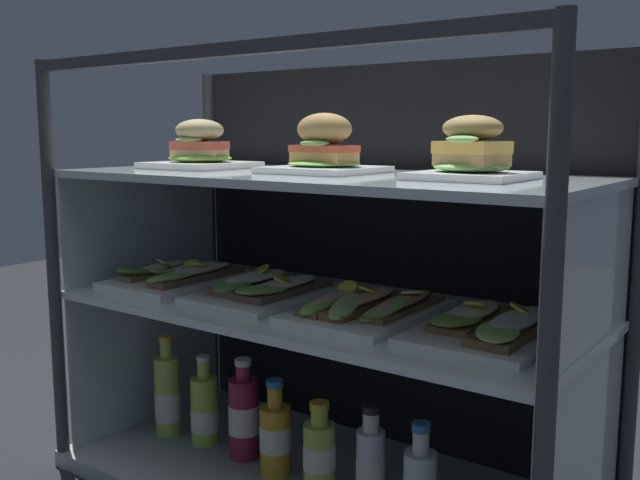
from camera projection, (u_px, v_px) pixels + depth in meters
case_frame at (363, 255)px, 1.59m from camera, size 1.13×0.52×0.91m
riser_lower_tier at (320, 396)px, 1.50m from camera, size 1.08×0.46×0.36m
shelf_lower_glass at (320, 309)px, 1.47m from camera, size 1.09×0.48×0.02m
riser_upper_tier at (320, 244)px, 1.45m from camera, size 1.08×0.46×0.25m
shelf_upper_glass at (320, 177)px, 1.43m from camera, size 1.09×0.48×0.02m
plated_roll_sandwich_mid_right at (201, 151)px, 1.63m from camera, size 0.21×0.21×0.11m
plated_roll_sandwich_far_right at (322, 151)px, 1.44m from camera, size 0.21×0.21×0.12m
plated_roll_sandwich_center at (470, 155)px, 1.23m from camera, size 0.19×0.19×0.11m
open_sandwich_tray_far_right at (180, 276)px, 1.67m from camera, size 0.23×0.33×0.06m
open_sandwich_tray_left_of_center at (266, 289)px, 1.54m from camera, size 0.23×0.33×0.06m
open_sandwich_tray_right_of_center at (367, 307)px, 1.38m from camera, size 0.23×0.33×0.06m
open_sandwich_tray_near_right_corner at (492, 325)px, 1.25m from camera, size 0.23×0.33×0.06m
juice_bottle_tucked_behind at (167, 396)px, 1.74m from camera, size 0.06×0.06×0.24m
juice_bottle_front_second at (205, 410)px, 1.69m from camera, size 0.07×0.07×0.21m
juice_bottle_back_left at (244, 416)px, 1.61m from camera, size 0.07×0.07×0.23m
juice_bottle_front_middle at (275, 436)px, 1.53m from camera, size 0.07×0.07×0.21m
juice_bottle_back_right at (319, 455)px, 1.45m from camera, size 0.07×0.07×0.19m
juice_bottle_near_post at (371, 464)px, 1.41m from camera, size 0.06×0.06×0.20m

